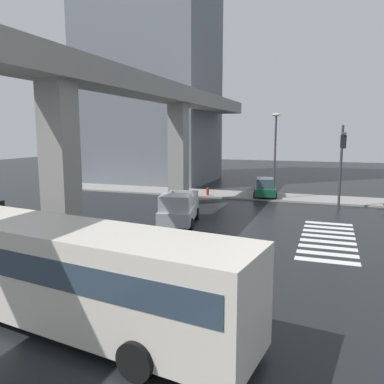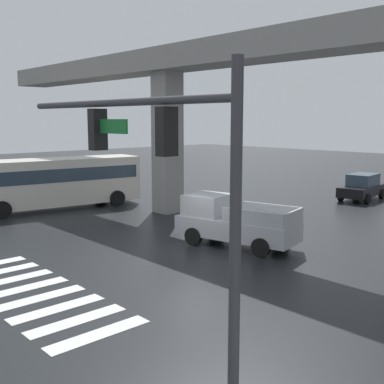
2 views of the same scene
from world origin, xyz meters
name	(u,v)px [view 2 (image 2 of 2)]	position (x,y,z in m)	size (l,w,h in m)	color
ground_plane	(188,254)	(0.00, 0.00, 0.00)	(120.00, 120.00, 0.00)	black
crosswalk_stripes	(32,293)	(0.00, -6.46, 0.01)	(8.25, 2.80, 0.01)	silver
elevated_overpass	(270,63)	(0.00, 4.96, 7.75)	(48.70, 2.32, 9.09)	gray
pickup_truck	(231,222)	(0.25, 2.24, 0.99)	(5.39, 2.99, 2.08)	#A8AAAF
city_bus	(49,180)	(-12.55, 0.35, 1.72)	(4.02, 11.05, 2.99)	beige
sedan_black	(362,187)	(-1.69, 17.13, 0.85)	(2.37, 4.49, 1.72)	black
traffic_signal_mast	(163,171)	(7.22, -7.10, 4.39)	(6.49, 0.32, 6.20)	#38383D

